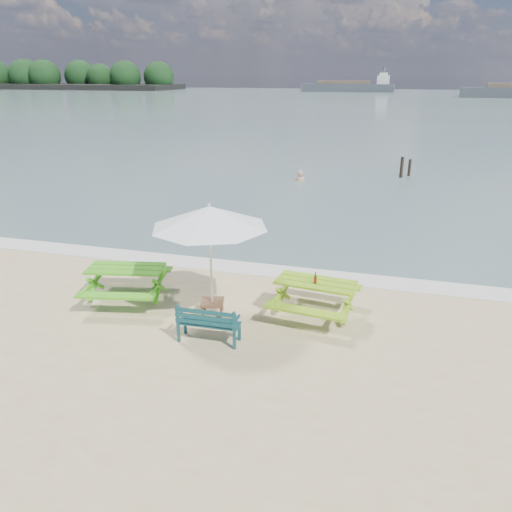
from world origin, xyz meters
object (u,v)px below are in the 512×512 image
(beer_bottle, at_px, (315,280))
(swimmer, at_px, (300,187))
(park_bench, at_px, (209,330))
(patio_umbrella, at_px, (209,217))
(picnic_table_right, at_px, (315,299))
(side_table, at_px, (212,307))
(picnic_table_left, at_px, (127,284))

(beer_bottle, xyz_separation_m, swimmer, (-3.10, 14.46, -1.22))
(park_bench, xyz_separation_m, patio_umbrella, (-0.35, 1.13, 2.03))
(picnic_table_right, distance_m, side_table, 2.29)
(park_bench, distance_m, swimmer, 16.11)
(picnic_table_left, distance_m, beer_bottle, 4.45)
(side_table, distance_m, beer_bottle, 2.38)
(picnic_table_right, xyz_separation_m, beer_bottle, (0.00, -0.10, 0.51))
(picnic_table_left, height_order, patio_umbrella, patio_umbrella)
(picnic_table_left, relative_size, side_table, 3.65)
(picnic_table_right, relative_size, beer_bottle, 8.35)
(park_bench, xyz_separation_m, beer_bottle, (1.86, 1.60, 0.67))
(picnic_table_left, height_order, park_bench, picnic_table_left)
(picnic_table_left, xyz_separation_m, beer_bottle, (4.41, 0.31, 0.50))
(picnic_table_left, bearing_deg, swimmer, 84.95)
(picnic_table_right, bearing_deg, side_table, -165.56)
(beer_bottle, bearing_deg, swimmer, 102.12)
(park_bench, height_order, side_table, park_bench)
(beer_bottle, bearing_deg, picnic_table_left, -175.99)
(park_bench, relative_size, beer_bottle, 5.03)
(patio_umbrella, bearing_deg, side_table, -90.00)
(park_bench, distance_m, beer_bottle, 2.54)
(picnic_table_right, relative_size, park_bench, 1.66)
(beer_bottle, bearing_deg, park_bench, -139.41)
(park_bench, xyz_separation_m, side_table, (-0.35, 1.13, -0.07))
(patio_umbrella, bearing_deg, picnic_table_left, 175.79)
(picnic_table_right, distance_m, swimmer, 14.71)
(patio_umbrella, bearing_deg, park_bench, -72.83)
(picnic_table_left, distance_m, picnic_table_right, 4.43)
(side_table, distance_m, patio_umbrella, 2.10)
(side_table, xyz_separation_m, swimmer, (-0.89, 14.93, -0.48))
(patio_umbrella, height_order, beer_bottle, patio_umbrella)
(swimmer, bearing_deg, picnic_table_right, -77.81)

